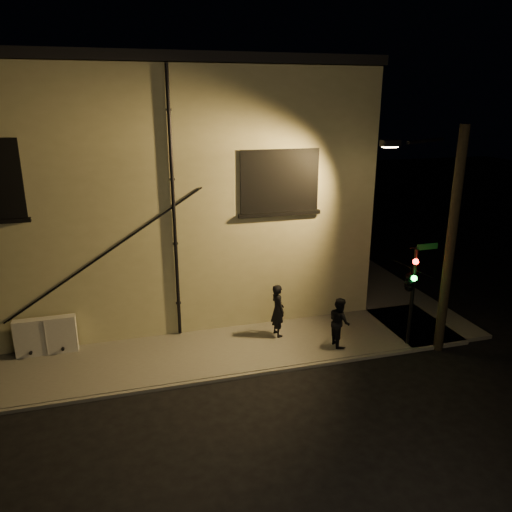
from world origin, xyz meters
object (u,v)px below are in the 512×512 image
object	(u,v)px
pedestrian_b	(339,322)
utility_cabinet	(46,336)
streetlamp_pole	(447,236)
traffic_signal	(410,280)
pedestrian_a	(278,310)

from	to	relation	value
pedestrian_b	utility_cabinet	bearing A→B (deg)	78.48
utility_cabinet	streetlamp_pole	xyz separation A→B (m)	(11.60, -2.74, 2.96)
pedestrian_b	streetlamp_pole	xyz separation A→B (m)	(2.88, -0.84, 2.76)
utility_cabinet	traffic_signal	xyz separation A→B (m)	(10.66, -2.51, 1.60)
pedestrian_b	streetlamp_pole	world-z (taller)	streetlamp_pole
pedestrian_b	traffic_signal	distance (m)	2.48
utility_cabinet	traffic_signal	bearing A→B (deg)	-13.26
streetlamp_pole	utility_cabinet	bearing A→B (deg)	166.72
pedestrian_a	traffic_signal	distance (m)	4.21
pedestrian_a	streetlamp_pole	distance (m)	5.61
pedestrian_a	streetlamp_pole	size ratio (longest dim) A/B	0.26
utility_cabinet	pedestrian_b	bearing A→B (deg)	-12.25
pedestrian_a	utility_cabinet	bearing A→B (deg)	75.93
traffic_signal	streetlamp_pole	bearing A→B (deg)	-13.41
traffic_signal	streetlamp_pole	xyz separation A→B (m)	(0.93, -0.22, 1.36)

